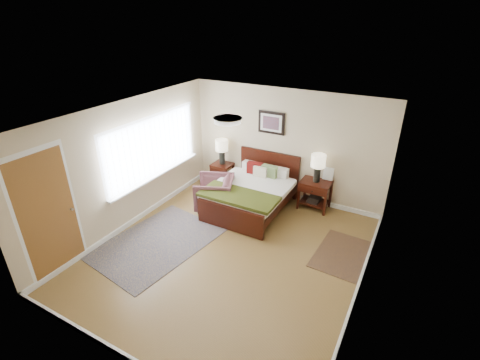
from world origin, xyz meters
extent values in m
plane|color=brown|center=(0.00, 0.00, 0.00)|extent=(5.00, 5.00, 0.00)
cube|color=#C0AE8B|center=(0.00, 2.50, 1.25)|extent=(4.50, 0.04, 2.50)
cube|color=#C0AE8B|center=(0.00, -2.50, 1.25)|extent=(4.50, 0.04, 2.50)
cube|color=#C0AE8B|center=(-2.25, 0.00, 1.25)|extent=(0.04, 5.00, 2.50)
cube|color=#C0AE8B|center=(2.25, 0.00, 1.25)|extent=(0.04, 5.00, 2.50)
cube|color=white|center=(0.00, 0.00, 2.50)|extent=(4.50, 5.00, 0.02)
cube|color=silver|center=(-2.23, 0.70, 1.40)|extent=(0.02, 2.72, 1.32)
cube|color=silver|center=(-2.21, 0.70, 1.40)|extent=(0.01, 2.60, 1.20)
cube|color=silver|center=(-2.18, 0.70, 0.77)|extent=(0.10, 2.72, 0.04)
cube|color=silver|center=(-2.23, -1.75, 1.09)|extent=(0.01, 1.00, 2.18)
cube|color=brown|center=(-2.23, -1.75, 1.05)|extent=(0.01, 0.90, 2.10)
cylinder|color=#999999|center=(-2.20, -1.37, 1.00)|extent=(0.04, 0.04, 0.04)
cylinder|color=white|center=(0.00, 0.00, 2.46)|extent=(0.40, 0.40, 0.07)
cylinder|color=beige|center=(0.00, 0.00, 2.50)|extent=(0.44, 0.44, 0.01)
cube|color=black|center=(-0.35, 2.46, 0.53)|extent=(1.47, 0.06, 1.03)
cube|color=black|center=(-0.35, 0.61, 0.28)|extent=(1.47, 0.06, 0.51)
cube|color=black|center=(-1.04, 1.54, 0.29)|extent=(0.06, 1.83, 0.17)
cube|color=black|center=(0.34, 1.54, 0.29)|extent=(0.06, 1.83, 0.17)
cube|color=silver|center=(-0.35, 1.54, 0.41)|extent=(1.37, 1.81, 0.20)
cube|color=silver|center=(-0.35, 1.44, 0.55)|extent=(1.55, 1.58, 0.09)
cube|color=#3E4514|center=(-0.35, 0.97, 0.60)|extent=(1.59, 0.70, 0.06)
cube|color=silver|center=(-0.67, 2.22, 0.68)|extent=(0.46, 0.18, 0.24)
cube|color=silver|center=(-0.03, 2.22, 0.68)|extent=(0.46, 0.18, 0.24)
cube|color=#530B09|center=(-0.55, 2.10, 0.72)|extent=(0.36, 0.17, 0.29)
cube|color=#627745|center=(-0.18, 2.10, 0.72)|extent=(0.36, 0.16, 0.29)
cube|color=beige|center=(-0.37, 2.02, 0.70)|extent=(0.32, 0.13, 0.26)
cube|color=black|center=(-0.35, 2.48, 1.72)|extent=(0.62, 0.03, 0.50)
cube|color=silver|center=(-0.35, 2.46, 1.72)|extent=(0.50, 0.01, 0.38)
cube|color=#A52D23|center=(-0.35, 2.44, 1.72)|extent=(0.38, 0.01, 0.28)
cube|color=black|center=(-1.52, 2.27, 0.54)|extent=(0.48, 0.43, 0.05)
cube|color=black|center=(-1.73, 2.09, 0.26)|extent=(0.05, 0.05, 0.52)
cube|color=black|center=(-1.31, 2.09, 0.26)|extent=(0.05, 0.05, 0.52)
cube|color=black|center=(-1.73, 2.45, 0.26)|extent=(0.05, 0.05, 0.52)
cube|color=black|center=(-1.31, 2.45, 0.26)|extent=(0.05, 0.05, 0.52)
cube|color=black|center=(-1.52, 2.07, 0.44)|extent=(0.42, 0.03, 0.14)
cube|color=black|center=(0.84, 2.27, 0.62)|extent=(0.65, 0.48, 0.05)
cube|color=black|center=(0.54, 2.06, 0.30)|extent=(0.05, 0.05, 0.60)
cube|color=black|center=(1.13, 2.06, 0.30)|extent=(0.05, 0.05, 0.60)
cube|color=black|center=(0.54, 2.48, 0.30)|extent=(0.05, 0.05, 0.60)
cube|color=black|center=(1.13, 2.48, 0.30)|extent=(0.05, 0.05, 0.60)
cube|color=black|center=(0.84, 2.04, 0.52)|extent=(0.59, 0.03, 0.14)
cube|color=black|center=(0.84, 2.27, 0.14)|extent=(0.59, 0.42, 0.03)
cube|color=black|center=(0.84, 2.27, 0.17)|extent=(0.24, 0.30, 0.03)
cube|color=black|center=(0.84, 2.27, 0.20)|extent=(0.24, 0.30, 0.03)
cube|color=black|center=(0.84, 2.27, 0.24)|extent=(0.24, 0.30, 0.03)
cube|color=black|center=(0.84, 2.27, 0.28)|extent=(0.24, 0.30, 0.03)
cylinder|color=black|center=(-1.52, 2.27, 0.73)|extent=(0.14, 0.14, 0.32)
cylinder|color=black|center=(-1.52, 2.27, 0.91)|extent=(0.02, 0.02, 0.06)
cylinder|color=beige|center=(-1.52, 2.27, 1.05)|extent=(0.30, 0.30, 0.26)
cylinder|color=black|center=(0.84, 2.27, 0.81)|extent=(0.14, 0.14, 0.32)
cylinder|color=black|center=(0.84, 2.27, 0.99)|extent=(0.02, 0.02, 0.06)
cylinder|color=beige|center=(0.84, 2.27, 1.13)|extent=(0.30, 0.30, 0.26)
imported|color=brown|center=(-1.09, 1.22, 0.37)|extent=(1.05, 1.03, 0.73)
cube|color=#0C143E|center=(-1.35, -0.41, 0.01)|extent=(1.91, 2.47, 0.01)
cube|color=black|center=(1.80, 0.92, 0.01)|extent=(0.92, 1.33, 0.01)
camera|label=1|loc=(2.59, -4.36, 3.94)|focal=26.00mm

